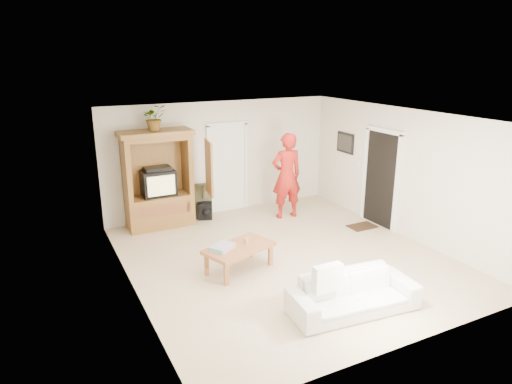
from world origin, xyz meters
TOP-DOWN VIEW (x-y plane):
  - floor at (0.00, 0.00)m, footprint 6.00×6.00m
  - ceiling at (0.00, 0.00)m, footprint 6.00×6.00m
  - wall_back at (0.00, 3.00)m, footprint 5.50×0.00m
  - wall_front at (0.00, -3.00)m, footprint 5.50×0.00m
  - wall_left at (-2.75, 0.00)m, footprint 0.00×6.00m
  - wall_right at (2.75, 0.00)m, footprint 0.00×6.00m
  - armoire at (-1.58, 2.66)m, footprint 1.82×1.14m
  - door_back at (0.15, 2.97)m, footprint 0.85×0.05m
  - doorway_right at (2.73, 0.60)m, footprint 0.05×0.90m
  - framed_picture at (2.73, 1.90)m, footprint 0.03×0.60m
  - doormat at (2.30, 0.60)m, footprint 0.60×0.40m
  - plant at (-1.60, 2.63)m, footprint 0.50×0.44m
  - man at (1.14, 1.92)m, footprint 0.76×0.54m
  - sofa at (-0.04, -2.01)m, footprint 1.96×0.92m
  - coffee_table at (-0.96, -0.07)m, footprint 1.35×1.00m
  - towel at (-1.27, -0.07)m, footprint 0.47×0.44m
  - candle at (-0.80, -0.01)m, footprint 0.08×0.08m
  - backpack_black at (-0.60, 2.58)m, footprint 0.37×0.29m
  - backpack_olive at (-0.58, 2.80)m, footprint 0.44×0.35m

SIDE VIEW (x-z plane):
  - floor at x=0.00m, z-range 0.00..0.00m
  - doormat at x=2.30m, z-range 0.00..0.02m
  - backpack_black at x=-0.60m, z-range 0.00..0.40m
  - sofa at x=-0.04m, z-range 0.00..0.55m
  - backpack_olive at x=-0.58m, z-range 0.00..0.76m
  - coffee_table at x=-0.96m, z-range 0.17..0.61m
  - towel at x=-1.27m, z-range 0.45..0.53m
  - candle at x=-0.80m, z-range 0.45..0.55m
  - armoire at x=-1.58m, z-range -0.14..1.96m
  - man at x=1.14m, z-range 0.00..1.96m
  - door_back at x=0.15m, z-range 0.00..2.04m
  - doorway_right at x=2.73m, z-range 0.00..2.04m
  - wall_back at x=0.00m, z-range -1.45..4.05m
  - wall_front at x=0.00m, z-range -1.45..4.05m
  - wall_left at x=-2.75m, z-range -1.70..4.30m
  - wall_right at x=2.75m, z-range -1.70..4.30m
  - framed_picture at x=2.73m, z-range 1.36..1.84m
  - plant at x=-1.60m, z-range 2.10..2.63m
  - ceiling at x=0.00m, z-range 2.60..2.60m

